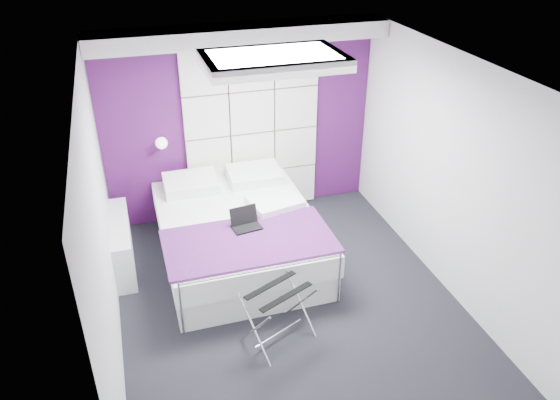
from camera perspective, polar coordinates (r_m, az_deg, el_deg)
name	(u,v)px	position (r m, az deg, el deg)	size (l,w,h in m)	color
floor	(290,305)	(6.10, 1.08, -10.89)	(4.40, 4.40, 0.00)	black
ceiling	(293,71)	(4.84, 1.37, 13.28)	(4.40, 4.40, 0.00)	white
wall_back	(240,123)	(7.27, -4.21, 8.03)	(3.60, 3.60, 0.00)	silver
wall_left	(101,231)	(5.15, -18.22, -3.11)	(4.40, 4.40, 0.00)	silver
wall_right	(452,178)	(6.09, 17.54, 2.24)	(4.40, 4.40, 0.00)	silver
accent_wall	(240,123)	(7.26, -4.20, 8.01)	(3.58, 0.02, 2.58)	#46114B
soffit	(241,34)	(6.68, -4.09, 16.90)	(3.58, 0.50, 0.20)	silver
headboard	(252,133)	(7.29, -2.91, 7.06)	(1.80, 0.08, 2.30)	silver
skylight	(274,59)	(5.40, -0.68, 14.47)	(1.36, 0.86, 0.12)	white
wall_lamp	(161,142)	(7.03, -12.32, 5.95)	(0.15, 0.15, 0.15)	white
radiator	(122,244)	(6.78, -16.18, -4.41)	(0.22, 1.20, 0.60)	silver
bed	(238,235)	(6.62, -4.40, -3.71)	(1.86, 2.25, 0.78)	silver
nightstand	(171,188)	(7.27, -11.28, 1.29)	(0.48, 0.37, 0.05)	silver
luggage_rack	(278,315)	(5.50, -0.19, -11.91)	(0.63, 0.46, 0.62)	silver
laptop	(246,222)	(6.20, -3.62, -2.29)	(0.32, 0.23, 0.23)	black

